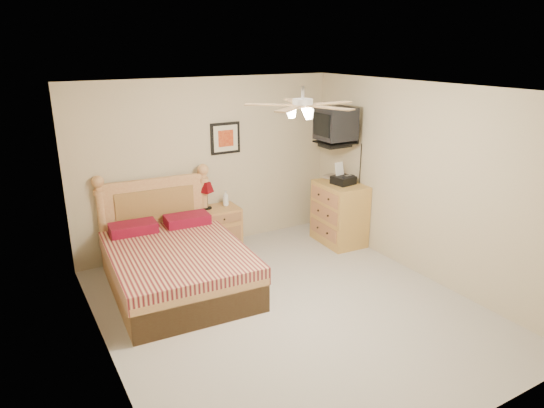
# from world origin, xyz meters

# --- Properties ---
(floor) EXTENTS (4.50, 4.50, 0.00)m
(floor) POSITION_xyz_m (0.00, 0.00, 0.00)
(floor) COLOR #A39E93
(floor) RESTS_ON ground
(ceiling) EXTENTS (4.00, 4.50, 0.04)m
(ceiling) POSITION_xyz_m (0.00, 0.00, 2.50)
(ceiling) COLOR white
(ceiling) RESTS_ON ground
(wall_back) EXTENTS (4.00, 0.04, 2.50)m
(wall_back) POSITION_xyz_m (0.00, 2.25, 1.25)
(wall_back) COLOR tan
(wall_back) RESTS_ON ground
(wall_front) EXTENTS (4.00, 0.04, 2.50)m
(wall_front) POSITION_xyz_m (0.00, -2.25, 1.25)
(wall_front) COLOR tan
(wall_front) RESTS_ON ground
(wall_left) EXTENTS (0.04, 4.50, 2.50)m
(wall_left) POSITION_xyz_m (-2.00, 0.00, 1.25)
(wall_left) COLOR tan
(wall_left) RESTS_ON ground
(wall_right) EXTENTS (0.04, 4.50, 2.50)m
(wall_right) POSITION_xyz_m (2.00, 0.00, 1.25)
(wall_right) COLOR tan
(wall_right) RESTS_ON ground
(bed) EXTENTS (1.67, 2.12, 1.32)m
(bed) POSITION_xyz_m (-0.94, 1.12, 0.66)
(bed) COLOR #B87549
(bed) RESTS_ON ground
(nightstand) EXTENTS (0.61, 0.46, 0.65)m
(nightstand) POSITION_xyz_m (0.01, 2.00, 0.33)
(nightstand) COLOR #9E783E
(nightstand) RESTS_ON ground
(table_lamp) EXTENTS (0.27, 0.27, 0.40)m
(table_lamp) POSITION_xyz_m (-0.13, 2.05, 0.85)
(table_lamp) COLOR #60060C
(table_lamp) RESTS_ON nightstand
(lotion_bottle) EXTENTS (0.09, 0.09, 0.23)m
(lotion_bottle) POSITION_xyz_m (0.16, 2.04, 0.76)
(lotion_bottle) COLOR silver
(lotion_bottle) RESTS_ON nightstand
(framed_picture) EXTENTS (0.46, 0.04, 0.46)m
(framed_picture) POSITION_xyz_m (0.27, 2.23, 1.62)
(framed_picture) COLOR black
(framed_picture) RESTS_ON wall_back
(dresser) EXTENTS (0.60, 0.83, 0.94)m
(dresser) POSITION_xyz_m (1.73, 1.33, 0.47)
(dresser) COLOR #BC893D
(dresser) RESTS_ON ground
(fax_machine) EXTENTS (0.34, 0.35, 0.31)m
(fax_machine) POSITION_xyz_m (1.75, 1.29, 1.10)
(fax_machine) COLOR black
(fax_machine) RESTS_ON dresser
(magazine_lower) EXTENTS (0.26, 0.29, 0.02)m
(magazine_lower) POSITION_xyz_m (1.70, 1.58, 0.95)
(magazine_lower) COLOR beige
(magazine_lower) RESTS_ON dresser
(magazine_upper) EXTENTS (0.25, 0.30, 0.02)m
(magazine_upper) POSITION_xyz_m (1.73, 1.61, 0.98)
(magazine_upper) COLOR gray
(magazine_upper) RESTS_ON magazine_lower
(wall_tv) EXTENTS (0.56, 0.46, 0.58)m
(wall_tv) POSITION_xyz_m (1.75, 1.34, 1.81)
(wall_tv) COLOR black
(wall_tv) RESTS_ON wall_right
(ceiling_fan) EXTENTS (1.14, 1.14, 0.28)m
(ceiling_fan) POSITION_xyz_m (0.00, -0.20, 2.36)
(ceiling_fan) COLOR white
(ceiling_fan) RESTS_ON ceiling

